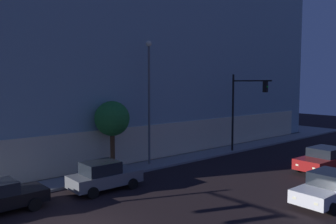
# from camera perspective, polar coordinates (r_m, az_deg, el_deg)

# --- Properties ---
(modern_building) EXTENTS (37.84, 30.92, 22.01)m
(modern_building) POSITION_cam_1_polar(r_m,az_deg,el_deg) (42.17, -11.23, 11.20)
(modern_building) COLOR #4C4C51
(modern_building) RESTS_ON ground
(traffic_light_far_corner) EXTENTS (0.47, 3.80, 6.82)m
(traffic_light_far_corner) POSITION_cam_1_polar(r_m,az_deg,el_deg) (30.46, 12.47, 1.67)
(traffic_light_far_corner) COLOR black
(traffic_light_far_corner) RESTS_ON sidewalk_corner
(street_lamp_sidewalk) EXTENTS (0.44, 0.44, 9.16)m
(street_lamp_sidewalk) POSITION_cam_1_polar(r_m,az_deg,el_deg) (25.39, -3.18, 3.88)
(street_lamp_sidewalk) COLOR #5D5D5D
(street_lamp_sidewalk) RESTS_ON sidewalk_corner
(sidewalk_tree) EXTENTS (2.41, 2.41, 4.84)m
(sidewalk_tree) POSITION_cam_1_polar(r_m,az_deg,el_deg) (23.88, -9.28, -1.18)
(sidewalk_tree) COLOR brown
(sidewalk_tree) RESTS_ON sidewalk_corner
(car_grey) EXTENTS (4.20, 2.08, 1.70)m
(car_grey) POSITION_cam_1_polar(r_m,az_deg,el_deg) (20.60, -10.60, -10.39)
(car_grey) COLOR slate
(car_grey) RESTS_ON ground
(car_white) EXTENTS (4.46, 2.12, 1.64)m
(car_white) POSITION_cam_1_polar(r_m,az_deg,el_deg) (19.93, 25.08, -11.39)
(car_white) COLOR silver
(car_white) RESTS_ON ground
(car_red) EXTENTS (4.67, 2.38, 1.68)m
(car_red) POSITION_cam_1_polar(r_m,az_deg,el_deg) (26.66, 24.46, -7.20)
(car_red) COLOR maroon
(car_red) RESTS_ON ground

